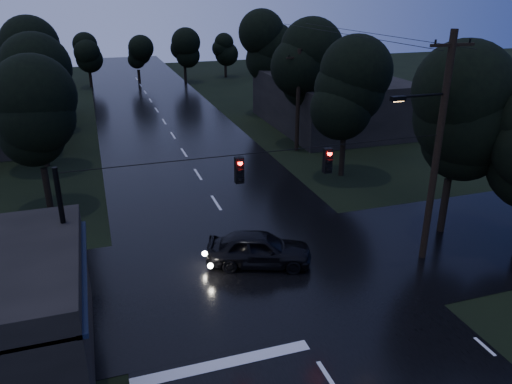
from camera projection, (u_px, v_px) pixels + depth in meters
main_road at (184, 153)px, 37.46m from camera, size 12.00×120.00×0.02m
cross_street at (261, 273)px, 21.62m from camera, size 60.00×9.00×0.02m
building_far_right at (331, 101)px, 44.20m from camera, size 10.00×14.00×4.40m
utility_pole_main at (436, 147)px, 20.90m from camera, size 3.50×0.30×10.00m
utility_pole_far at (298, 100)px, 36.64m from camera, size 2.00×0.30×7.50m
anchor_pole_left at (67, 248)px, 17.44m from camera, size 0.18×0.18×6.00m
span_signals at (284, 164)px, 18.92m from camera, size 15.00×0.37×1.12m
tree_corner_near at (458, 115)px, 23.13m from camera, size 4.48×4.48×9.44m
tree_left_a at (35, 117)px, 25.84m from camera, size 3.92×3.92×8.26m
tree_left_b at (34, 85)px, 32.56m from camera, size 4.20×4.20×8.85m
tree_left_c at (35, 60)px, 41.04m from camera, size 4.48×4.48×9.44m
tree_right_a at (347, 90)px, 30.90m from camera, size 4.20×4.20×8.85m
tree_right_b at (305, 66)px, 37.97m from camera, size 4.48×4.48×9.44m
tree_right_c at (268, 47)px, 46.80m from camera, size 4.76×4.76×10.03m
car at (259, 249)px, 22.01m from camera, size 4.97×3.34×1.57m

